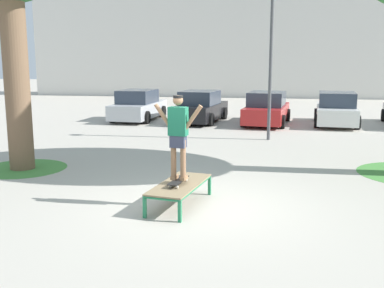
{
  "coord_description": "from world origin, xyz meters",
  "views": [
    {
      "loc": [
        1.35,
        -8.72,
        2.9
      ],
      "look_at": [
        -0.37,
        1.48,
        1.0
      ],
      "focal_mm": 42.48,
      "sensor_mm": 36.0,
      "label": 1
    }
  ],
  "objects_px": {
    "car_silver": "(138,106)",
    "car_white": "(336,110)",
    "skater": "(178,132)",
    "car_red": "(267,109)",
    "light_post": "(271,35)",
    "skate_box": "(180,186)",
    "skateboard": "(178,181)",
    "car_black": "(200,108)"
  },
  "relations": [
    {
      "from": "car_silver",
      "to": "car_white",
      "type": "height_order",
      "value": "same"
    },
    {
      "from": "skater",
      "to": "car_red",
      "type": "distance_m",
      "value": 12.76
    },
    {
      "from": "skater",
      "to": "car_silver",
      "type": "height_order",
      "value": "skater"
    },
    {
      "from": "light_post",
      "to": "car_red",
      "type": "bearing_deg",
      "value": 91.4
    },
    {
      "from": "skate_box",
      "to": "car_red",
      "type": "bearing_deg",
      "value": 82.51
    },
    {
      "from": "skater",
      "to": "light_post",
      "type": "bearing_deg",
      "value": 77.99
    },
    {
      "from": "car_silver",
      "to": "skateboard",
      "type": "bearing_deg",
      "value": -70.52
    },
    {
      "from": "skater",
      "to": "car_white",
      "type": "bearing_deg",
      "value": 69.58
    },
    {
      "from": "skate_box",
      "to": "car_white",
      "type": "xyz_separation_m",
      "value": [
        4.8,
        12.86,
        0.28
      ]
    },
    {
      "from": "skateboard",
      "to": "car_black",
      "type": "height_order",
      "value": "car_black"
    },
    {
      "from": "skater",
      "to": "car_black",
      "type": "xyz_separation_m",
      "value": [
        -1.49,
        12.88,
        -0.84
      ]
    },
    {
      "from": "car_black",
      "to": "light_post",
      "type": "xyz_separation_m",
      "value": [
        3.25,
        -4.56,
        3.13
      ]
    },
    {
      "from": "car_silver",
      "to": "car_black",
      "type": "xyz_separation_m",
      "value": [
        3.14,
        -0.21,
        0.0
      ]
    },
    {
      "from": "car_white",
      "to": "light_post",
      "type": "xyz_separation_m",
      "value": [
        -3.04,
        -4.61,
        3.13
      ]
    },
    {
      "from": "skater",
      "to": "car_silver",
      "type": "xyz_separation_m",
      "value": [
        -4.63,
        13.09,
        -0.84
      ]
    },
    {
      "from": "car_white",
      "to": "skater",
      "type": "bearing_deg",
      "value": -110.42
    },
    {
      "from": "skateboard",
      "to": "car_red",
      "type": "height_order",
      "value": "car_red"
    },
    {
      "from": "skateboard",
      "to": "car_silver",
      "type": "distance_m",
      "value": 13.88
    },
    {
      "from": "skater",
      "to": "car_silver",
      "type": "bearing_deg",
      "value": 109.49
    },
    {
      "from": "skate_box",
      "to": "car_black",
      "type": "height_order",
      "value": "car_black"
    },
    {
      "from": "skateboard",
      "to": "car_black",
      "type": "relative_size",
      "value": 0.19
    },
    {
      "from": "skateboard",
      "to": "car_silver",
      "type": "bearing_deg",
      "value": 109.48
    },
    {
      "from": "skate_box",
      "to": "car_white",
      "type": "distance_m",
      "value": 13.73
    },
    {
      "from": "skate_box",
      "to": "light_post",
      "type": "relative_size",
      "value": 0.34
    },
    {
      "from": "car_silver",
      "to": "car_white",
      "type": "bearing_deg",
      "value": -0.98
    },
    {
      "from": "skateboard",
      "to": "car_red",
      "type": "bearing_deg",
      "value": 82.5
    },
    {
      "from": "light_post",
      "to": "car_black",
      "type": "bearing_deg",
      "value": 125.48
    },
    {
      "from": "car_black",
      "to": "skateboard",
      "type": "bearing_deg",
      "value": -83.42
    },
    {
      "from": "skate_box",
      "to": "skater",
      "type": "distance_m",
      "value": 1.12
    },
    {
      "from": "car_silver",
      "to": "light_post",
      "type": "height_order",
      "value": "light_post"
    },
    {
      "from": "car_silver",
      "to": "car_red",
      "type": "xyz_separation_m",
      "value": [
        6.29,
        -0.46,
        0.0
      ]
    },
    {
      "from": "skater",
      "to": "car_white",
      "type": "xyz_separation_m",
      "value": [
        4.81,
        12.93,
        -0.84
      ]
    },
    {
      "from": "car_black",
      "to": "skate_box",
      "type": "bearing_deg",
      "value": -83.34
    },
    {
      "from": "car_white",
      "to": "car_silver",
      "type": "bearing_deg",
      "value": 179.02
    },
    {
      "from": "skater",
      "to": "car_white",
      "type": "relative_size",
      "value": 0.39
    },
    {
      "from": "car_silver",
      "to": "skate_box",
      "type": "bearing_deg",
      "value": -70.38
    },
    {
      "from": "skate_box",
      "to": "car_black",
      "type": "xyz_separation_m",
      "value": [
        -1.5,
        12.81,
        0.28
      ]
    },
    {
      "from": "skate_box",
      "to": "car_red",
      "type": "height_order",
      "value": "car_red"
    },
    {
      "from": "skateboard",
      "to": "light_post",
      "type": "relative_size",
      "value": 0.14
    },
    {
      "from": "light_post",
      "to": "car_white",
      "type": "bearing_deg",
      "value": 56.57
    },
    {
      "from": "car_silver",
      "to": "light_post",
      "type": "bearing_deg",
      "value": -36.72
    },
    {
      "from": "skateboard",
      "to": "car_white",
      "type": "bearing_deg",
      "value": 69.58
    }
  ]
}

